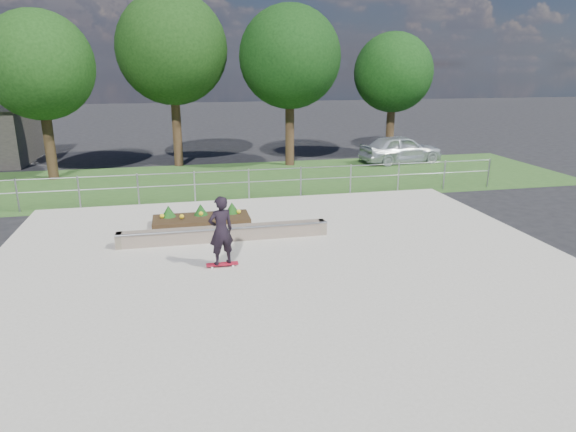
% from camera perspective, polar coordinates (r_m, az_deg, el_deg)
% --- Properties ---
extents(ground, '(120.00, 120.00, 0.00)m').
position_cam_1_polar(ground, '(12.42, 0.57, -6.86)').
color(ground, black).
rests_on(ground, ground).
extents(grass_verge, '(30.00, 8.00, 0.02)m').
position_cam_1_polar(grass_verge, '(22.80, -5.57, 3.99)').
color(grass_verge, '#2B4F1F').
rests_on(grass_verge, ground).
extents(concrete_slab, '(15.00, 15.00, 0.06)m').
position_cam_1_polar(concrete_slab, '(12.41, 0.57, -6.73)').
color(concrete_slab, '#AEA99A').
rests_on(concrete_slab, ground).
extents(fence, '(20.06, 0.06, 1.20)m').
position_cam_1_polar(fence, '(19.24, -4.38, 3.99)').
color(fence, gray).
rests_on(fence, ground).
extents(tree_far_left, '(4.55, 4.55, 7.15)m').
position_cam_1_polar(tree_far_left, '(24.73, -25.92, 14.77)').
color(tree_far_left, black).
rests_on(tree_far_left, ground).
extents(tree_mid_left, '(5.25, 5.25, 8.25)m').
position_cam_1_polar(tree_mid_left, '(26.12, -12.76, 17.63)').
color(tree_mid_left, '#362215').
rests_on(tree_mid_left, ground).
extents(tree_mid_right, '(4.90, 4.90, 7.70)m').
position_cam_1_polar(tree_mid_right, '(25.72, 0.20, 17.20)').
color(tree_mid_right, '#342114').
rests_on(tree_mid_right, ground).
extents(tree_far_right, '(4.20, 4.20, 6.60)m').
position_cam_1_polar(tree_far_right, '(29.01, 11.61, 15.32)').
color(tree_far_right, '#362415').
rests_on(tree_far_right, ground).
extents(grind_ledge, '(6.00, 0.44, 0.43)m').
position_cam_1_polar(grind_ledge, '(14.84, -7.07, -1.93)').
color(grind_ledge, '#6A5B4E').
rests_on(grind_ledge, concrete_slab).
extents(planter_bed, '(3.00, 1.20, 0.61)m').
position_cam_1_polar(planter_bed, '(16.43, -9.61, -0.28)').
color(planter_bed, black).
rests_on(planter_bed, concrete_slab).
extents(skateboarder, '(0.80, 0.58, 1.82)m').
position_cam_1_polar(skateboarder, '(12.69, -7.45, -1.64)').
color(skateboarder, white).
rests_on(skateboarder, concrete_slab).
extents(parked_car, '(4.43, 2.18, 1.45)m').
position_cam_1_polar(parked_car, '(27.31, 12.43, 7.29)').
color(parked_car, silver).
rests_on(parked_car, ground).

